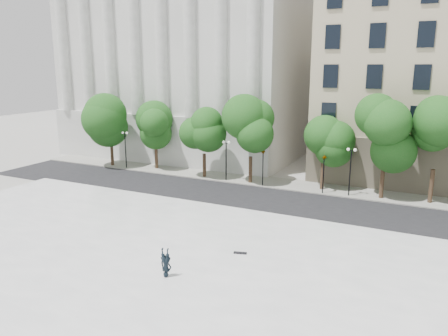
{
  "coord_description": "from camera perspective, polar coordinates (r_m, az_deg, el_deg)",
  "views": [
    {
      "loc": [
        13.58,
        -16.78,
        11.69
      ],
      "look_at": [
        0.45,
        10.0,
        4.68
      ],
      "focal_mm": 35.0,
      "sensor_mm": 36.0,
      "label": 1
    }
  ],
  "objects": [
    {
      "name": "street_trees",
      "position": [
        43.49,
        4.61,
        4.39
      ],
      "size": [
        44.39,
        5.1,
        7.63
      ],
      "color": "#382619",
      "rests_on": "ground"
    },
    {
      "name": "skateboard",
      "position": [
        27.27,
        2.12,
        -11.02
      ],
      "size": [
        0.82,
        0.41,
        0.08
      ],
      "primitive_type": "cube",
      "rotation": [
        0.0,
        0.0,
        0.27
      ],
      "color": "black",
      "rests_on": "plaza"
    },
    {
      "name": "traffic_light_west",
      "position": [
        42.58,
        5.15,
        2.35
      ],
      "size": [
        0.66,
        1.76,
        4.19
      ],
      "color": "black",
      "rests_on": "ground"
    },
    {
      "name": "plaza",
      "position": [
        26.59,
        -7.72,
        -12.44
      ],
      "size": [
        44.0,
        22.0,
        0.45
      ],
      "primitive_type": "cube",
      "color": "white",
      "rests_on": "ground"
    },
    {
      "name": "person_lying",
      "position": [
        24.66,
        -7.56,
        -13.42
      ],
      "size": [
        0.96,
        1.75,
        0.45
      ],
      "primitive_type": "imported",
      "rotation": [
        -1.54,
        0.0,
        0.23
      ],
      "color": "black",
      "rests_on": "plaza"
    },
    {
      "name": "lamp_posts",
      "position": [
        42.56,
        6.91,
        1.31
      ],
      "size": [
        36.39,
        0.28,
        4.52
      ],
      "color": "black",
      "rests_on": "ground"
    },
    {
      "name": "building_west",
      "position": [
        63.25,
        -2.89,
        14.3
      ],
      "size": [
        31.5,
        27.65,
        25.6
      ],
      "color": "silver",
      "rests_on": "ground"
    },
    {
      "name": "traffic_light_east",
      "position": [
        40.87,
        12.97,
        1.63
      ],
      "size": [
        0.41,
        1.76,
        4.21
      ],
      "color": "black",
      "rests_on": "ground"
    },
    {
      "name": "street",
      "position": [
        39.12,
        4.58,
        -4.18
      ],
      "size": [
        60.0,
        8.0,
        0.02
      ],
      "primitive_type": "cube",
      "color": "black",
      "rests_on": "ground"
    },
    {
      "name": "ground",
      "position": [
        24.55,
        -11.73,
        -15.51
      ],
      "size": [
        160.0,
        160.0,
        0.0
      ],
      "primitive_type": "plane",
      "color": "#B3B1A9",
      "rests_on": "ground"
    },
    {
      "name": "far_sidewalk",
      "position": [
        44.52,
        7.43,
        -2.02
      ],
      "size": [
        60.0,
        4.0,
        0.12
      ],
      "primitive_type": "cube",
      "color": "#9D9B91",
      "rests_on": "ground"
    }
  ]
}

